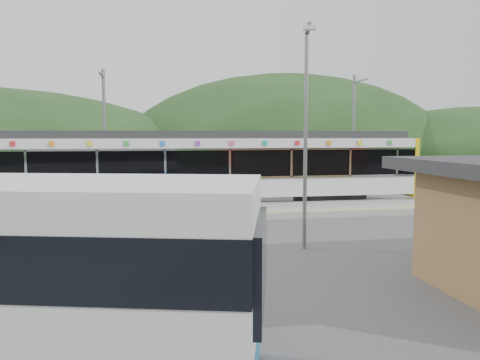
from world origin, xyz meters
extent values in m
plane|color=#4C4C4F|center=(0.00, 0.00, 0.00)|extent=(120.00, 120.00, 0.00)
ellipsoid|color=#1E3D19|center=(16.00, 54.00, 0.00)|extent=(52.00, 39.00, 26.00)
ellipsoid|color=#1E3D19|center=(45.00, 48.00, 0.00)|extent=(44.00, 33.00, 16.00)
cube|color=#9E9E99|center=(0.00, 3.30, 0.15)|extent=(26.00, 3.20, 0.30)
cube|color=yellow|center=(0.00, 2.00, 0.30)|extent=(26.00, 0.10, 0.01)
cube|color=black|center=(-7.44, 6.00, 0.30)|extent=(3.20, 2.20, 0.56)
cube|color=black|center=(4.56, 6.00, 0.30)|extent=(3.20, 2.20, 0.56)
cube|color=silver|center=(-1.44, 6.00, 1.04)|extent=(20.00, 2.90, 0.92)
cube|color=black|center=(-1.44, 6.00, 2.23)|extent=(20.00, 2.96, 1.45)
cube|color=silver|center=(-1.44, 4.50, 1.55)|extent=(20.00, 0.05, 0.10)
cube|color=silver|center=(-1.44, 4.50, 2.90)|extent=(20.00, 0.05, 0.10)
cube|color=silver|center=(-1.44, 6.00, 3.17)|extent=(20.00, 2.90, 0.45)
cube|color=#2D2D30|center=(-1.44, 6.00, 3.58)|extent=(19.40, 2.50, 0.36)
cube|color=#E1B90B|center=(8.68, 6.00, 1.90)|extent=(0.24, 2.92, 3.00)
cube|color=silver|center=(-9.94, 4.50, 2.23)|extent=(0.10, 0.05, 1.35)
cube|color=silver|center=(-6.94, 4.50, 2.23)|extent=(0.10, 0.05, 1.35)
cube|color=silver|center=(-3.94, 4.50, 2.23)|extent=(0.10, 0.05, 1.35)
cube|color=silver|center=(-0.94, 4.50, 2.23)|extent=(0.10, 0.05, 1.35)
cube|color=silver|center=(2.06, 4.50, 2.23)|extent=(0.10, 0.05, 1.35)
cube|color=silver|center=(5.06, 4.50, 2.23)|extent=(0.10, 0.05, 1.35)
cube|color=silver|center=(7.56, 4.50, 2.23)|extent=(0.10, 0.05, 1.35)
cube|color=red|center=(-10.44, 4.51, 3.18)|extent=(0.22, 0.04, 0.22)
cube|color=orange|center=(-8.84, 4.51, 3.18)|extent=(0.22, 0.04, 0.22)
cube|color=yellow|center=(-7.24, 4.51, 3.18)|extent=(0.22, 0.04, 0.22)
cube|color=green|center=(-5.64, 4.51, 3.18)|extent=(0.22, 0.04, 0.22)
cube|color=blue|center=(-4.04, 4.51, 3.18)|extent=(0.22, 0.04, 0.22)
cube|color=purple|center=(-2.44, 4.51, 3.18)|extent=(0.22, 0.04, 0.22)
cube|color=#E54C8C|center=(-0.84, 4.51, 3.18)|extent=(0.22, 0.04, 0.22)
cube|color=#19A5A5|center=(0.76, 4.51, 3.18)|extent=(0.22, 0.04, 0.22)
cube|color=red|center=(2.36, 4.51, 3.18)|extent=(0.22, 0.04, 0.22)
cube|color=orange|center=(3.96, 4.51, 3.18)|extent=(0.22, 0.04, 0.22)
cube|color=yellow|center=(5.56, 4.51, 3.18)|extent=(0.22, 0.04, 0.22)
cube|color=green|center=(7.16, 4.51, 3.18)|extent=(0.22, 0.04, 0.22)
cylinder|color=slate|center=(-7.00, 8.60, 3.50)|extent=(0.18, 0.18, 7.00)
cube|color=slate|center=(-7.00, 7.80, 6.60)|extent=(0.08, 1.80, 0.08)
cylinder|color=slate|center=(7.00, 8.60, 3.50)|extent=(0.18, 0.18, 7.00)
cube|color=slate|center=(7.00, 7.80, 6.60)|extent=(0.08, 1.80, 0.08)
cylinder|color=slate|center=(0.17, -3.33, 3.37)|extent=(0.12, 0.12, 6.74)
cube|color=slate|center=(0.17, -3.84, 6.62)|extent=(0.40, 1.12, 0.12)
cube|color=silver|center=(0.17, -4.35, 6.53)|extent=(0.38, 0.26, 0.12)
camera|label=1|loc=(-4.37, -17.14, 3.52)|focal=35.00mm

